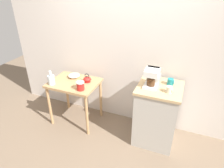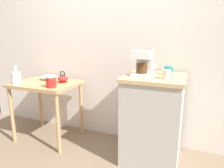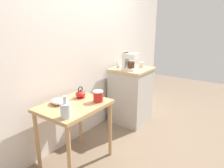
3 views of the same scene
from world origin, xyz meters
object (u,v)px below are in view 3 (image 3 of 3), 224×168
object	(u,v)px
bowl_stoneware	(59,101)
coffee_maker	(129,61)
glass_carafe_vase	(66,110)
mug_small_cream	(142,65)
teakettle	(81,94)
canister_enamel	(98,96)
table_clock	(119,64)
mug_dark_teal	(130,63)

from	to	relation	value
bowl_stoneware	coffee_maker	distance (m)	1.35
glass_carafe_vase	mug_small_cream	size ratio (longest dim) A/B	2.52
teakettle	canister_enamel	distance (m)	0.26
canister_enamel	mug_small_cream	world-z (taller)	mug_small_cream
bowl_stoneware	table_clock	distance (m)	1.37
teakettle	mug_small_cream	xyz separation A→B (m)	(1.28, -0.16, 0.17)
mug_small_cream	glass_carafe_vase	bearing A→B (deg)	-176.59
teakettle	canister_enamel	xyz separation A→B (m)	(0.02, -0.26, 0.02)
canister_enamel	teakettle	bearing A→B (deg)	95.36
canister_enamel	mug_small_cream	size ratio (longest dim) A/B	1.48
glass_carafe_vase	mug_dark_teal	size ratio (longest dim) A/B	2.45
mug_small_cream	canister_enamel	bearing A→B (deg)	-175.66
glass_carafe_vase	table_clock	world-z (taller)	table_clock
bowl_stoneware	coffee_maker	world-z (taller)	coffee_maker
glass_carafe_vase	mug_dark_teal	xyz separation A→B (m)	(1.76, 0.33, 0.14)
mug_dark_teal	table_clock	bearing A→B (deg)	157.41
bowl_stoneware	teakettle	xyz separation A→B (m)	(0.28, -0.06, 0.01)
teakettle	coffee_maker	world-z (taller)	coffee_maker
mug_small_cream	table_clock	size ratio (longest dim) A/B	0.71
coffee_maker	table_clock	distance (m)	0.24
mug_small_cream	coffee_maker	bearing A→B (deg)	161.34
table_clock	teakettle	bearing A→B (deg)	-172.52
teakettle	table_clock	xyz separation A→B (m)	(1.07, 0.14, 0.18)
coffee_maker	mug_dark_teal	size ratio (longest dim) A/B	2.84
bowl_stoneware	table_clock	world-z (taller)	table_clock
bowl_stoneware	teakettle	bearing A→B (deg)	-12.50
bowl_stoneware	table_clock	xyz separation A→B (m)	(1.35, 0.08, 0.20)
glass_carafe_vase	mug_small_cream	world-z (taller)	mug_small_cream
teakettle	table_clock	world-z (taller)	table_clock
coffee_maker	table_clock	world-z (taller)	coffee_maker
teakettle	mug_dark_teal	bearing A→B (deg)	2.56
teakettle	glass_carafe_vase	world-z (taller)	glass_carafe_vase
mug_dark_teal	glass_carafe_vase	bearing A→B (deg)	-169.52
bowl_stoneware	glass_carafe_vase	bearing A→B (deg)	-121.86
glass_carafe_vase	coffee_maker	bearing A→B (deg)	7.17
glass_carafe_vase	mug_small_cream	xyz separation A→B (m)	(1.77, 0.11, 0.14)
bowl_stoneware	canister_enamel	distance (m)	0.44
glass_carafe_vase	canister_enamel	bearing A→B (deg)	1.11
mug_small_cream	mug_dark_teal	bearing A→B (deg)	93.55
mug_small_cream	table_clock	bearing A→B (deg)	125.26
teakettle	mug_dark_teal	distance (m)	1.28
bowl_stoneware	teakettle	world-z (taller)	teakettle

